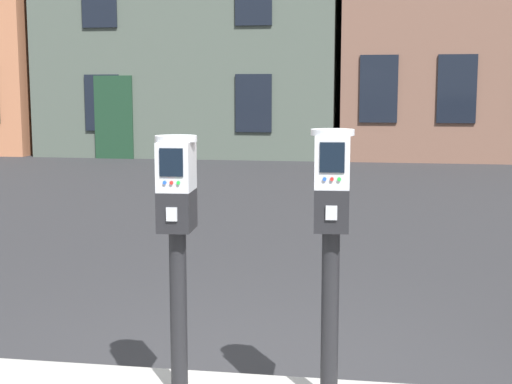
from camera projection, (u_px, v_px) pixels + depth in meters
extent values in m
cylinder|color=black|center=(179.00, 313.00, 3.85)|extent=(0.09, 0.09, 0.89)
cube|color=black|center=(177.00, 210.00, 3.77)|extent=(0.18, 0.25, 0.21)
cube|color=#A5A8AD|center=(172.00, 214.00, 3.65)|extent=(0.06, 0.02, 0.07)
cube|color=#B7BABF|center=(176.00, 166.00, 3.74)|extent=(0.18, 0.24, 0.25)
cube|color=black|center=(171.00, 162.00, 3.62)|extent=(0.12, 0.01, 0.14)
cylinder|color=blue|center=(165.00, 183.00, 3.64)|extent=(0.02, 0.01, 0.02)
cylinder|color=red|center=(171.00, 183.00, 3.63)|extent=(0.02, 0.01, 0.02)
cylinder|color=green|center=(178.00, 183.00, 3.63)|extent=(0.02, 0.01, 0.02)
cylinder|color=#B7BABF|center=(176.00, 138.00, 3.72)|extent=(0.23, 0.23, 0.03)
cylinder|color=black|center=(330.00, 318.00, 3.72)|extent=(0.09, 0.09, 0.92)
cube|color=black|center=(331.00, 209.00, 3.64)|extent=(0.18, 0.25, 0.21)
cube|color=#A5A8AD|center=(331.00, 213.00, 3.52)|extent=(0.06, 0.02, 0.07)
cube|color=#B7BABF|center=(332.00, 162.00, 3.61)|extent=(0.18, 0.24, 0.26)
cube|color=black|center=(332.00, 157.00, 3.49)|extent=(0.12, 0.01, 0.15)
cylinder|color=blue|center=(325.00, 179.00, 3.51)|extent=(0.02, 0.01, 0.02)
cylinder|color=red|center=(332.00, 179.00, 3.50)|extent=(0.02, 0.01, 0.02)
cylinder|color=green|center=(339.00, 179.00, 3.50)|extent=(0.02, 0.01, 0.02)
cylinder|color=#B7BABF|center=(333.00, 132.00, 3.59)|extent=(0.23, 0.23, 0.03)
cube|color=black|center=(102.00, 103.00, 18.50)|extent=(0.90, 0.06, 1.42)
cube|color=black|center=(254.00, 103.00, 17.88)|extent=(0.90, 0.06, 1.42)
cube|color=#193823|center=(114.00, 117.00, 18.50)|extent=(1.00, 0.07, 2.10)
cube|color=black|center=(379.00, 89.00, 17.35)|extent=(0.90, 0.06, 1.60)
cube|color=black|center=(457.00, 89.00, 17.07)|extent=(0.90, 0.06, 1.60)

